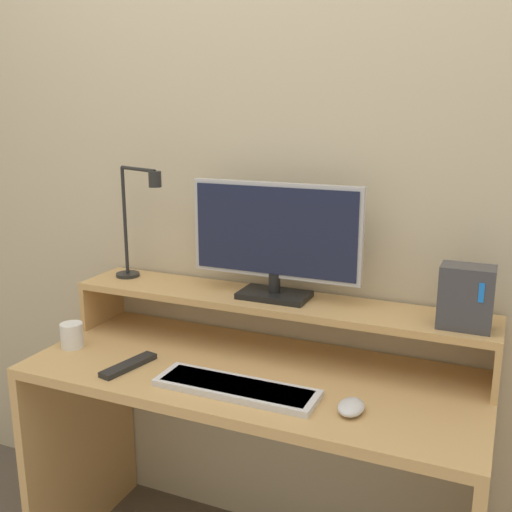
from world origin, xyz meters
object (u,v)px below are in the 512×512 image
(keyboard, at_px, (236,388))
(mug, at_px, (72,335))
(remote_control, at_px, (129,365))
(router_dock, at_px, (466,297))
(desk_lamp, at_px, (137,220))
(monitor, at_px, (275,238))
(mouse, at_px, (351,407))

(keyboard, relative_size, mug, 5.68)
(remote_control, xyz_separation_m, mug, (-0.26, 0.06, 0.03))
(router_dock, xyz_separation_m, keyboard, (-0.55, -0.27, -0.25))
(desk_lamp, relative_size, keyboard, 0.85)
(mug, bearing_deg, remote_control, -13.02)
(router_dock, relative_size, keyboard, 0.38)
(keyboard, bearing_deg, router_dock, 26.44)
(remote_control, relative_size, mug, 2.47)
(router_dock, height_order, remote_control, router_dock)
(keyboard, bearing_deg, monitor, 92.44)
(router_dock, relative_size, remote_control, 0.87)
(monitor, distance_m, mouse, 0.56)
(desk_lamp, distance_m, router_dock, 1.06)
(mouse, bearing_deg, remote_control, -179.86)
(monitor, relative_size, desk_lamp, 1.40)
(monitor, distance_m, desk_lamp, 0.49)
(mouse, relative_size, mug, 1.19)
(keyboard, xyz_separation_m, remote_control, (-0.35, 0.01, -0.00))
(mug, bearing_deg, keyboard, -6.30)
(mouse, xyz_separation_m, mug, (-0.92, 0.06, 0.02))
(keyboard, xyz_separation_m, mouse, (0.31, 0.01, 0.01))
(monitor, xyz_separation_m, router_dock, (0.56, -0.04, -0.10))
(desk_lamp, height_order, router_dock, desk_lamp)
(monitor, relative_size, mouse, 5.67)
(router_dock, bearing_deg, keyboard, -153.56)
(desk_lamp, relative_size, remote_control, 1.96)
(router_dock, distance_m, mouse, 0.42)
(desk_lamp, distance_m, keyboard, 0.70)
(monitor, relative_size, router_dock, 3.15)
(remote_control, bearing_deg, keyboard, -1.31)
(router_dock, xyz_separation_m, mug, (-1.15, -0.20, -0.22))
(monitor, distance_m, router_dock, 0.57)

